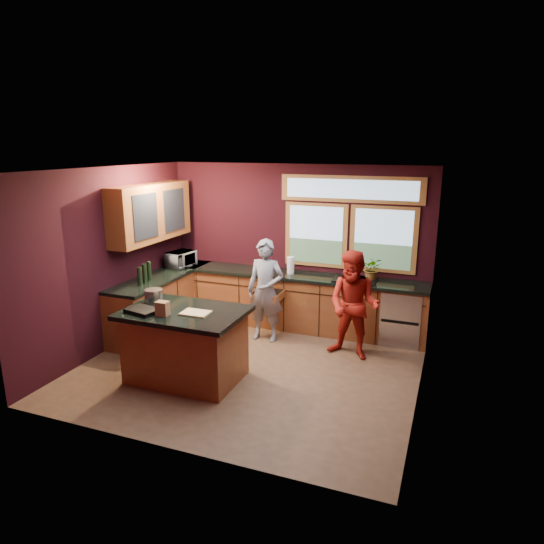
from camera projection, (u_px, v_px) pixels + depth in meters
The scene contains 14 objects.
floor at pixel (250, 367), 6.75m from camera, with size 4.50×4.50×0.00m, color brown.
room_shell at pixel (218, 233), 6.78m from camera, with size 4.52×4.02×2.71m.
back_counter at pixel (301, 301), 8.09m from camera, with size 4.50×0.64×0.93m.
left_counter at pixel (163, 302), 8.07m from camera, with size 0.64×2.30×0.93m.
island at pixel (186, 344), 6.32m from camera, with size 1.55×1.05×0.95m.
person_grey at pixel (266, 291), 7.52m from camera, with size 0.59×0.39×1.61m, color slate.
person_red at pixel (354, 305), 6.89m from camera, with size 0.77×0.60×1.58m, color #A51C13.
microwave at pixel (181, 259), 8.43m from camera, with size 0.50×0.34×0.27m, color #999999.
potted_plant at pixel (373, 269), 7.57m from camera, with size 0.34×0.29×0.37m, color #999999.
paper_towel at pixel (291, 265), 8.00m from camera, with size 0.12×0.12×0.28m, color white.
cutting_board at pixel (196, 313), 6.08m from camera, with size 0.35×0.25×0.02m, color tan.
stock_pot at pixel (154, 296), 6.50m from camera, with size 0.24×0.24×0.18m, color #B6B6BB.
paper_bag at pixel (162, 308), 6.00m from camera, with size 0.15×0.12×0.18m, color brown.
black_tray at pixel (143, 311), 6.12m from camera, with size 0.40×0.28×0.05m, color black.
Camera 1 is at (2.50, -5.66, 3.01)m, focal length 32.00 mm.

